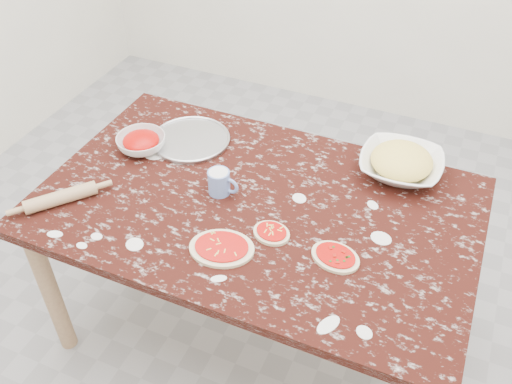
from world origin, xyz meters
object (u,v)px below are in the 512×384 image
object	(u,v)px
cheese_bowl	(401,165)
flour_mug	(220,182)
worktable	(256,219)
rolling_pin	(61,198)
pizza_tray	(191,140)
sauce_bowl	(141,143)

from	to	relation	value
cheese_bowl	flour_mug	world-z (taller)	flour_mug
worktable	cheese_bowl	distance (m)	0.60
worktable	rolling_pin	xyz separation A→B (m)	(-0.65, -0.29, 0.11)
rolling_pin	worktable	bearing A→B (deg)	23.82
pizza_tray	cheese_bowl	distance (m)	0.86
cheese_bowl	rolling_pin	bearing A→B (deg)	-148.65
pizza_tray	cheese_bowl	bearing A→B (deg)	9.18
worktable	cheese_bowl	xyz separation A→B (m)	(0.45, 0.38, 0.12)
worktable	flour_mug	distance (m)	0.20
cheese_bowl	worktable	bearing A→B (deg)	-139.47
pizza_tray	rolling_pin	bearing A→B (deg)	-114.92
pizza_tray	flour_mug	distance (m)	0.36
rolling_pin	pizza_tray	bearing A→B (deg)	65.08
pizza_tray	worktable	bearing A→B (deg)	-30.97
worktable	cheese_bowl	bearing A→B (deg)	40.53
pizza_tray	sauce_bowl	size ratio (longest dim) A/B	1.61
flour_mug	cheese_bowl	bearing A→B (deg)	32.94
pizza_tray	cheese_bowl	xyz separation A→B (m)	(0.85, 0.14, 0.03)
sauce_bowl	cheese_bowl	bearing A→B (deg)	14.89
worktable	pizza_tray	size ratio (longest dim) A/B	4.96
worktable	pizza_tray	world-z (taller)	pizza_tray
flour_mug	rolling_pin	distance (m)	0.58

